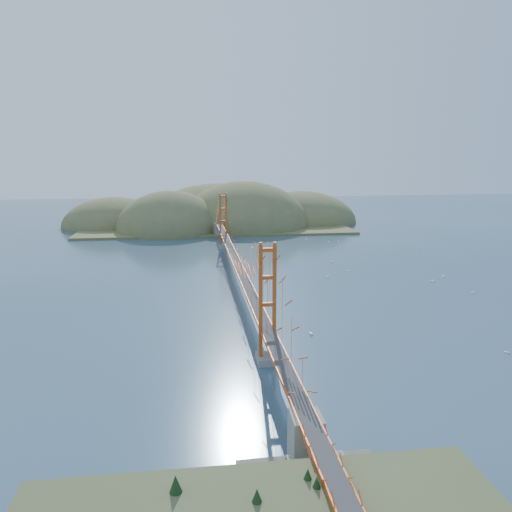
{
  "coord_description": "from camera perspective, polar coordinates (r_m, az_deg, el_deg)",
  "views": [
    {
      "loc": [
        -7.03,
        -74.31,
        19.56
      ],
      "look_at": [
        2.94,
        0.0,
        4.28
      ],
      "focal_mm": 35.0,
      "sensor_mm": 36.0,
      "label": 1
    }
  ],
  "objects": [
    {
      "name": "sailboat_12",
      "position": [
        117.65,
        5.77,
        1.96
      ],
      "size": [
        0.55,
        0.49,
        0.63
      ],
      "color": "white",
      "rests_on": "ground"
    },
    {
      "name": "sailboat_3",
      "position": [
        106.01,
        -0.46,
        0.97
      ],
      "size": [
        0.62,
        0.62,
        0.65
      ],
      "color": "white",
      "rests_on": "ground"
    },
    {
      "name": "sailboat_17",
      "position": [
        115.51,
        20.41,
        1.11
      ],
      "size": [
        0.51,
        0.5,
        0.57
      ],
      "color": "white",
      "rests_on": "ground"
    },
    {
      "name": "sailboat_16",
      "position": [
        86.69,
        10.47,
        -1.63
      ],
      "size": [
        0.54,
        0.54,
        0.57
      ],
      "color": "white",
      "rests_on": "ground"
    },
    {
      "name": "sailboat_7",
      "position": [
        115.13,
        8.32,
        1.69
      ],
      "size": [
        0.55,
        0.46,
        0.63
      ],
      "color": "white",
      "rests_on": "ground"
    },
    {
      "name": "sailboat_1",
      "position": [
        93.36,
        8.64,
        -0.61
      ],
      "size": [
        0.6,
        0.62,
        0.7
      ],
      "color": "white",
      "rests_on": "ground"
    },
    {
      "name": "sailboat_6",
      "position": [
        56.93,
        26.73,
        -9.72
      ],
      "size": [
        0.57,
        0.57,
        0.59
      ],
      "color": "white",
      "rests_on": "ground"
    },
    {
      "name": "ground",
      "position": [
        77.16,
        -2.17,
        -3.18
      ],
      "size": [
        320.0,
        320.0,
        0.0
      ],
      "primitive_type": "plane",
      "color": "#304C61",
      "rests_on": "ground"
    },
    {
      "name": "sailboat_10",
      "position": [
        56.34,
        6.28,
        -8.69
      ],
      "size": [
        0.57,
        0.65,
        0.74
      ],
      "color": "white",
      "rests_on": "ground"
    },
    {
      "name": "sailboat_5",
      "position": [
        83.11,
        19.55,
        -2.66
      ],
      "size": [
        0.62,
        0.66,
        0.74
      ],
      "color": "white",
      "rests_on": "ground"
    },
    {
      "name": "sailboat_15",
      "position": [
        115.39,
        9.42,
        1.67
      ],
      "size": [
        0.41,
        0.5,
        0.58
      ],
      "color": "white",
      "rests_on": "ground"
    },
    {
      "name": "far_headlands",
      "position": [
        144.45,
        -3.91,
        3.71
      ],
      "size": [
        84.0,
        58.0,
        25.0
      ],
      "color": "olive",
      "rests_on": "ground"
    },
    {
      "name": "fort",
      "position": [
        33.39,
        7.18,
        -23.05
      ],
      "size": [
        3.7,
        2.3,
        1.75
      ],
      "color": "brown",
      "rests_on": "ground"
    },
    {
      "name": "bridge",
      "position": [
        75.86,
        -2.22,
        1.99
      ],
      "size": [
        2.2,
        94.4,
        12.0
      ],
      "color": "gray",
      "rests_on": "ground"
    },
    {
      "name": "sailboat_2",
      "position": [
        78.46,
        23.56,
        -3.79
      ],
      "size": [
        0.62,
        0.58,
        0.69
      ],
      "color": "white",
      "rests_on": "ground"
    },
    {
      "name": "approach_viaduct",
      "position": [
        28.99,
        8.71,
        -24.56
      ],
      "size": [
        1.4,
        12.0,
        3.38
      ],
      "color": "#C94C16",
      "rests_on": "ground"
    },
    {
      "name": "promontory",
      "position": [
        33.06,
        6.75,
        -24.58
      ],
      "size": [
        9.0,
        6.0,
        0.24
      ],
      "primitive_type": "cube",
      "color": "#59544C",
      "rests_on": "ground"
    },
    {
      "name": "sailboat_9",
      "position": [
        111.67,
        18.18,
        0.93
      ],
      "size": [
        0.62,
        0.62,
        0.65
      ],
      "color": "white",
      "rests_on": "ground"
    },
    {
      "name": "sailboat_14",
      "position": [
        86.65,
        20.63,
        -2.18
      ],
      "size": [
        0.68,
        0.68,
        0.71
      ],
      "color": "white",
      "rests_on": "ground"
    },
    {
      "name": "sailboat_0",
      "position": [
        82.16,
        8.18,
        -2.27
      ],
      "size": [
        0.49,
        0.56,
        0.64
      ],
      "color": "white",
      "rests_on": "ground"
    }
  ]
}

